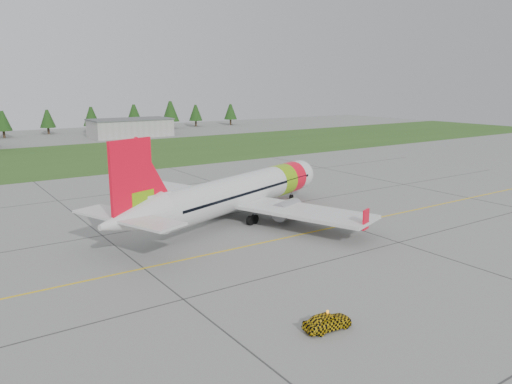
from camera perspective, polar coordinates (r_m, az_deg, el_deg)
ground at (r=47.78m, az=8.20°, el=-7.84°), size 320.00×320.00×0.00m
aircraft at (r=61.07m, az=-2.08°, el=-0.06°), size 35.87×34.10×11.33m
follow_me_car at (r=34.72m, az=8.21°, el=-12.69°), size 1.31×1.51×3.52m
grass_strip at (r=119.96m, az=-19.26°, el=3.82°), size 320.00×50.00×0.03m
taxi_guideline at (r=53.59m, az=2.41°, el=-5.45°), size 120.00×0.25×0.02m
hangar_east at (r=161.35m, az=-14.15°, el=7.08°), size 24.00×12.00×5.20m
treeline at (r=173.93m, az=-24.34°, el=7.51°), size 160.00×8.00×10.00m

